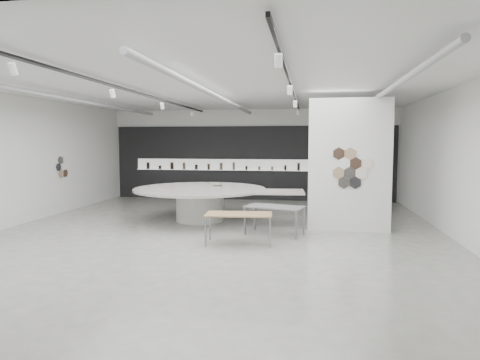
% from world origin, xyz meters
% --- Properties ---
extents(room, '(12.02, 14.02, 3.82)m').
position_xyz_m(room, '(-0.09, -0.00, 2.07)').
color(room, '#A3A39A').
rests_on(room, ground).
extents(back_wall_display, '(11.80, 0.27, 3.10)m').
position_xyz_m(back_wall_display, '(-0.08, 6.93, 1.54)').
color(back_wall_display, black).
rests_on(back_wall_display, ground).
extents(partition_column, '(2.20, 0.38, 3.60)m').
position_xyz_m(partition_column, '(3.50, 1.00, 1.80)').
color(partition_column, white).
rests_on(partition_column, ground).
extents(display_island, '(5.38, 4.33, 1.03)m').
position_xyz_m(display_island, '(-0.80, 1.76, 0.67)').
color(display_island, white).
rests_on(display_island, ground).
extents(sample_table_wood, '(1.62, 0.91, 0.73)m').
position_xyz_m(sample_table_wood, '(0.79, -1.03, 0.68)').
color(sample_table_wood, tan).
rests_on(sample_table_wood, ground).
extents(sample_table_stone, '(1.63, 1.12, 0.76)m').
position_xyz_m(sample_table_stone, '(1.55, 0.12, 0.70)').
color(sample_table_stone, gray).
rests_on(sample_table_stone, ground).
extents(kitchen_counter, '(1.72, 0.77, 1.32)m').
position_xyz_m(kitchen_counter, '(3.62, 6.54, 0.48)').
color(kitchen_counter, white).
rests_on(kitchen_counter, ground).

